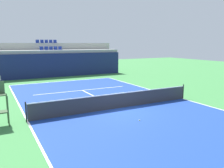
{
  "coord_description": "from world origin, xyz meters",
  "views": [
    {
      "loc": [
        -6.98,
        -12.29,
        4.04
      ],
      "look_at": [
        0.61,
        2.0,
        1.2
      ],
      "focal_mm": 37.14,
      "sensor_mm": 36.0,
      "label": 1
    }
  ],
  "objects": [
    {
      "name": "baseline_far",
      "position": [
        0.0,
        11.95,
        0.01
      ],
      "size": [
        11.0,
        0.1,
        0.0
      ],
      "primitive_type": "cube",
      "color": "white",
      "rests_on": "court_surface"
    },
    {
      "name": "tennis_net",
      "position": [
        0.0,
        0.0,
        0.51
      ],
      "size": [
        11.08,
        0.08,
        1.07
      ],
      "color": "black",
      "rests_on": "court_surface"
    },
    {
      "name": "seating_row_lower",
      "position": [
        0.0,
        17.05,
        3.37
      ],
      "size": [
        2.76,
        0.44,
        0.44
      ],
      "color": "navy",
      "rests_on": "stands_tier_lower"
    },
    {
      "name": "back_wall",
      "position": [
        0.0,
        15.6,
        1.43
      ],
      "size": [
        17.5,
        0.3,
        2.86
      ],
      "primitive_type": "cube",
      "color": "navy",
      "rests_on": "ground_plane"
    },
    {
      "name": "court_surface",
      "position": [
        0.0,
        0.0,
        0.01
      ],
      "size": [
        11.0,
        24.0,
        0.01
      ],
      "primitive_type": "cube",
      "color": "navy",
      "rests_on": "ground_plane"
    },
    {
      "name": "sideline_right",
      "position": [
        5.45,
        0.0,
        0.01
      ],
      "size": [
        0.1,
        24.0,
        0.0
      ],
      "primitive_type": "cube",
      "color": "white",
      "rests_on": "court_surface"
    },
    {
      "name": "seating_row_upper",
      "position": [
        0.0,
        19.45,
        4.22
      ],
      "size": [
        2.76,
        0.44,
        0.44
      ],
      "color": "navy",
      "rests_on": "stands_tier_upper"
    },
    {
      "name": "stands_tier_lower",
      "position": [
        0.0,
        16.95,
        1.62
      ],
      "size": [
        17.5,
        2.4,
        3.24
      ],
      "primitive_type": "cube",
      "color": "#9E9E99",
      "rests_on": "ground_plane"
    },
    {
      "name": "stands_tier_upper",
      "position": [
        0.0,
        19.35,
        2.05
      ],
      "size": [
        17.5,
        2.4,
        4.1
      ],
      "primitive_type": "cube",
      "color": "#9E9E99",
      "rests_on": "ground_plane"
    },
    {
      "name": "tennis_ball_2",
      "position": [
        -0.2,
        -2.65,
        0.04
      ],
      "size": [
        0.07,
        0.07,
        0.07
      ],
      "primitive_type": "sphere",
      "color": "#CCE033",
      "rests_on": "court_surface"
    },
    {
      "name": "service_line_far",
      "position": [
        0.0,
        6.4,
        0.01
      ],
      "size": [
        8.26,
        0.1,
        0.0
      ],
      "primitive_type": "cube",
      "color": "white",
      "rests_on": "court_surface"
    },
    {
      "name": "ground_plane",
      "position": [
        0.0,
        0.0,
        0.0
      ],
      "size": [
        80.0,
        80.0,
        0.0
      ],
      "primitive_type": "plane",
      "color": "#387A3D"
    },
    {
      "name": "sideline_left",
      "position": [
        -5.45,
        0.0,
        0.01
      ],
      "size": [
        0.1,
        24.0,
        0.0
      ],
      "primitive_type": "cube",
      "color": "white",
      "rests_on": "court_surface"
    },
    {
      "name": "centre_service_line",
      "position": [
        0.0,
        3.2,
        0.01
      ],
      "size": [
        0.1,
        6.4,
        0.0
      ],
      "primitive_type": "cube",
      "color": "white",
      "rests_on": "court_surface"
    }
  ]
}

